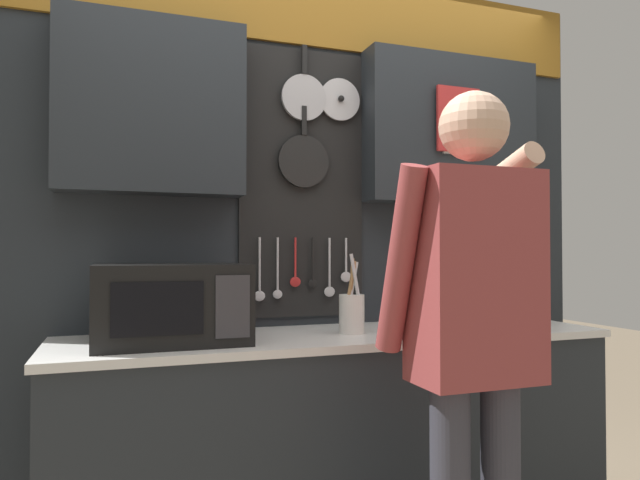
% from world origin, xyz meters
% --- Properties ---
extents(base_cabinet_counter, '(2.20, 0.59, 0.93)m').
position_xyz_m(base_cabinet_counter, '(0.00, -0.00, 0.46)').
color(base_cabinet_counter, '#23282D').
rests_on(base_cabinet_counter, ground_plane).
extents(back_wall_unit, '(2.77, 0.23, 2.53)m').
position_xyz_m(back_wall_unit, '(0.01, 0.26, 1.52)').
color(back_wall_unit, '#23282D').
rests_on(back_wall_unit, ground_plane).
extents(microwave, '(0.53, 0.39, 0.28)m').
position_xyz_m(microwave, '(-0.67, -0.03, 1.07)').
color(microwave, black).
rests_on(microwave, base_cabinet_counter).
extents(knife_block, '(0.13, 0.16, 0.27)m').
position_xyz_m(knife_block, '(0.56, -0.03, 1.03)').
color(knife_block, brown).
rests_on(knife_block, base_cabinet_counter).
extents(utensil_crock, '(0.10, 0.10, 0.32)m').
position_xyz_m(utensil_crock, '(0.04, -0.03, 1.02)').
color(utensil_crock, white).
rests_on(utensil_crock, base_cabinet_counter).
extents(person, '(0.54, 0.67, 1.75)m').
position_xyz_m(person, '(0.18, -0.65, 1.05)').
color(person, '#383842').
rests_on(person, ground_plane).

